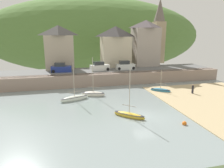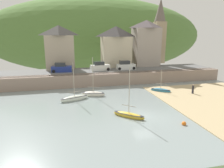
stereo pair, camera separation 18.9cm
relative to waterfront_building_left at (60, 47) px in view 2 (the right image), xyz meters
The scene contains 16 objects.
ground 37.35m from the waterfront_building_left, 71.43° to the right, with size 48.00×41.00×0.61m.
quay_seawall 14.15m from the waterfront_building_left, 36.83° to the right, with size 48.00×9.40×2.40m.
hillside_backdrop 32.94m from the waterfront_building_left, 65.88° to the left, with size 80.00×44.00×27.05m.
waterfront_building_left is the anchor object (origin of this frame).
waterfront_building_centre 13.05m from the waterfront_building_left, ahead, with size 7.08×4.57×9.50m.
waterfront_building_right 20.62m from the waterfront_building_left, ahead, with size 6.35×5.27×10.99m.
church_with_spire 26.61m from the waterfront_building_left, ahead, with size 3.00×3.00×16.76m.
sailboat_tall_mast 18.33m from the waterfront_building_left, 82.94° to the right, with size 4.65×2.49×6.18m.
sailboat_blue_trim 24.27m from the waterfront_building_left, 41.52° to the right, with size 3.40×3.11×4.11m.
fishing_boat_green 27.32m from the waterfront_building_left, 71.74° to the right, with size 3.67×3.47×6.39m.
dinghy_open_wooden 17.51m from the waterfront_building_left, 70.89° to the right, with size 4.07×2.41×6.66m.
parked_car_near_slipway 6.08m from the waterfront_building_left, 87.57° to the right, with size 4.22×2.02×1.95m.
parked_car_by_wall 10.27m from the waterfront_building_left, 28.53° to the right, with size 4.25×2.11×1.95m.
parked_car_end_of_row 15.34m from the waterfront_building_left, 17.72° to the right, with size 4.11×1.82×1.95m.
person_near_water 29.20m from the waterfront_building_left, 39.26° to the right, with size 0.34×0.34×1.62m.
mooring_buoy 32.55m from the waterfront_building_left, 64.47° to the right, with size 0.51×0.51×0.51m.
Camera 2 is at (-9.43, -22.23, 9.98)m, focal length 32.46 mm.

